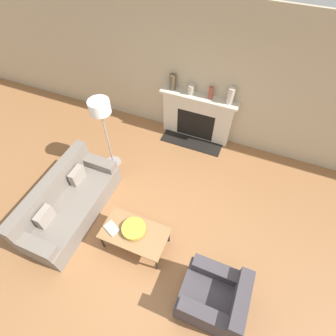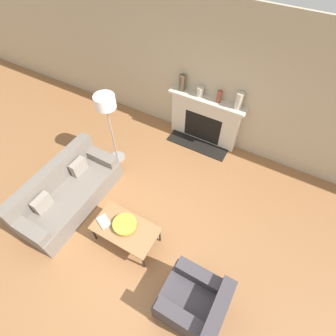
{
  "view_description": "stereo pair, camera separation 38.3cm",
  "coord_description": "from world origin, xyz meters",
  "px_view_note": "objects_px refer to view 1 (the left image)",
  "views": [
    {
      "loc": [
        0.98,
        -1.42,
        4.32
      ],
      "look_at": [
        -0.2,
        1.46,
        0.45
      ],
      "focal_mm": 28.0,
      "sensor_mm": 36.0,
      "label": 1
    },
    {
      "loc": [
        1.33,
        -1.26,
        4.32
      ],
      "look_at": [
        -0.2,
        1.46,
        0.45
      ],
      "focal_mm": 28.0,
      "sensor_mm": 36.0,
      "label": 2
    }
  ],
  "objects_px": {
    "floor_lamp": "(101,113)",
    "mantel_vase_left": "(173,82)",
    "fireplace": "(197,118)",
    "bowl": "(134,229)",
    "mantel_vase_right": "(231,96)",
    "couch": "(69,203)",
    "book": "(112,228)",
    "coffee_table": "(135,233)",
    "mantel_vase_center_right": "(211,93)",
    "mantel_vase_center_left": "(191,89)",
    "armchair_near": "(214,298)"
  },
  "relations": [
    {
      "from": "floor_lamp",
      "to": "mantel_vase_left",
      "type": "relative_size",
      "value": 4.83
    },
    {
      "from": "mantel_vase_left",
      "to": "fireplace",
      "type": "bearing_deg",
      "value": -1.42
    },
    {
      "from": "bowl",
      "to": "fireplace",
      "type": "bearing_deg",
      "value": 88.1
    },
    {
      "from": "bowl",
      "to": "floor_lamp",
      "type": "height_order",
      "value": "floor_lamp"
    },
    {
      "from": "bowl",
      "to": "mantel_vase_right",
      "type": "xyz_separation_m",
      "value": [
        0.71,
        2.89,
        0.79
      ]
    },
    {
      "from": "couch",
      "to": "bowl",
      "type": "relative_size",
      "value": 5.19
    },
    {
      "from": "book",
      "to": "mantel_vase_right",
      "type": "bearing_deg",
      "value": 94.67
    },
    {
      "from": "bowl",
      "to": "book",
      "type": "relative_size",
      "value": 1.3
    },
    {
      "from": "book",
      "to": "mantel_vase_right",
      "type": "height_order",
      "value": "mantel_vase_right"
    },
    {
      "from": "coffee_table",
      "to": "mantel_vase_center_right",
      "type": "height_order",
      "value": "mantel_vase_center_right"
    },
    {
      "from": "coffee_table",
      "to": "mantel_vase_right",
      "type": "xyz_separation_m",
      "value": [
        0.69,
        2.92,
        0.87
      ]
    },
    {
      "from": "mantel_vase_center_left",
      "to": "bowl",
      "type": "bearing_deg",
      "value": -88.27
    },
    {
      "from": "mantel_vase_center_left",
      "to": "mantel_vase_center_right",
      "type": "relative_size",
      "value": 0.78
    },
    {
      "from": "armchair_near",
      "to": "mantel_vase_center_right",
      "type": "relative_size",
      "value": 3.49
    },
    {
      "from": "coffee_table",
      "to": "bowl",
      "type": "height_order",
      "value": "bowl"
    },
    {
      "from": "fireplace",
      "to": "couch",
      "type": "distance_m",
      "value": 3.16
    },
    {
      "from": "floor_lamp",
      "to": "book",
      "type": "bearing_deg",
      "value": -58.79
    },
    {
      "from": "floor_lamp",
      "to": "bowl",
      "type": "bearing_deg",
      "value": -48.09
    },
    {
      "from": "book",
      "to": "floor_lamp",
      "type": "xyz_separation_m",
      "value": [
        -0.92,
        1.52,
        0.9
      ]
    },
    {
      "from": "coffee_table",
      "to": "floor_lamp",
      "type": "distance_m",
      "value": 2.15
    },
    {
      "from": "mantel_vase_left",
      "to": "bowl",
      "type": "bearing_deg",
      "value": -80.23
    },
    {
      "from": "bowl",
      "to": "mantel_vase_left",
      "type": "bearing_deg",
      "value": 99.77
    },
    {
      "from": "floor_lamp",
      "to": "mantel_vase_left",
      "type": "height_order",
      "value": "floor_lamp"
    },
    {
      "from": "floor_lamp",
      "to": "mantel_vase_left",
      "type": "distance_m",
      "value": 1.67
    },
    {
      "from": "armchair_near",
      "to": "book",
      "type": "bearing_deg",
      "value": -100.46
    },
    {
      "from": "fireplace",
      "to": "mantel_vase_center_left",
      "type": "bearing_deg",
      "value": 175.38
    },
    {
      "from": "mantel_vase_left",
      "to": "mantel_vase_center_left",
      "type": "bearing_deg",
      "value": 0.0
    },
    {
      "from": "bowl",
      "to": "mantel_vase_center_right",
      "type": "distance_m",
      "value": 3.0
    },
    {
      "from": "mantel_vase_left",
      "to": "floor_lamp",
      "type": "bearing_deg",
      "value": -117.4
    },
    {
      "from": "floor_lamp",
      "to": "mantel_vase_right",
      "type": "bearing_deg",
      "value": 36.77
    },
    {
      "from": "mantel_vase_center_right",
      "to": "mantel_vase_right",
      "type": "xyz_separation_m",
      "value": [
        0.4,
        0.0,
        0.04
      ]
    },
    {
      "from": "armchair_near",
      "to": "mantel_vase_center_right",
      "type": "height_order",
      "value": "mantel_vase_center_right"
    },
    {
      "from": "coffee_table",
      "to": "couch",
      "type": "bearing_deg",
      "value": 175.61
    },
    {
      "from": "coffee_table",
      "to": "mantel_vase_center_left",
      "type": "xyz_separation_m",
      "value": [
        -0.11,
        2.92,
        0.8
      ]
    },
    {
      "from": "couch",
      "to": "mantel_vase_center_left",
      "type": "xyz_separation_m",
      "value": [
        1.26,
        2.82,
        0.89
      ]
    },
    {
      "from": "coffee_table",
      "to": "mantel_vase_left",
      "type": "xyz_separation_m",
      "value": [
        -0.52,
        2.92,
        0.87
      ]
    },
    {
      "from": "bowl",
      "to": "floor_lamp",
      "type": "bearing_deg",
      "value": 131.91
    },
    {
      "from": "fireplace",
      "to": "floor_lamp",
      "type": "distance_m",
      "value": 2.15
    },
    {
      "from": "bowl",
      "to": "mantel_vase_center_right",
      "type": "bearing_deg",
      "value": 83.69
    },
    {
      "from": "coffee_table",
      "to": "bowl",
      "type": "bearing_deg",
      "value": 123.66
    },
    {
      "from": "mantel_vase_center_right",
      "to": "floor_lamp",
      "type": "bearing_deg",
      "value": -136.95
    },
    {
      "from": "couch",
      "to": "book",
      "type": "distance_m",
      "value": 1.03
    },
    {
      "from": "book",
      "to": "floor_lamp",
      "type": "bearing_deg",
      "value": 145.33
    },
    {
      "from": "book",
      "to": "mantel_vase_center_right",
      "type": "height_order",
      "value": "mantel_vase_center_right"
    },
    {
      "from": "bowl",
      "to": "mantel_vase_right",
      "type": "bearing_deg",
      "value": 76.08
    },
    {
      "from": "couch",
      "to": "book",
      "type": "xyz_separation_m",
      "value": [
        1.01,
        -0.18,
        0.13
      ]
    },
    {
      "from": "mantel_vase_center_right",
      "to": "mantel_vase_right",
      "type": "relative_size",
      "value": 0.74
    },
    {
      "from": "coffee_table",
      "to": "mantel_vase_center_right",
      "type": "relative_size",
      "value": 4.3
    },
    {
      "from": "bowl",
      "to": "mantel_vase_center_right",
      "type": "relative_size",
      "value": 1.56
    },
    {
      "from": "fireplace",
      "to": "mantel_vase_center_left",
      "type": "distance_m",
      "value": 0.69
    }
  ]
}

